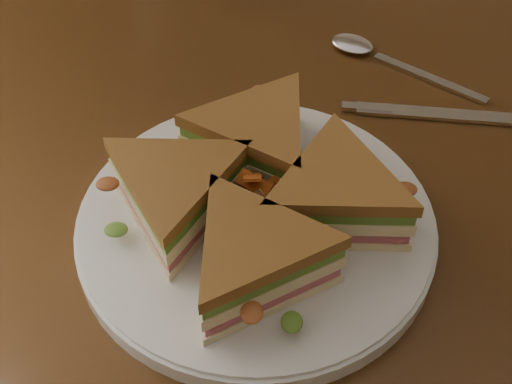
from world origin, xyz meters
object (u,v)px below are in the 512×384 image
Objects in this scene: spoon at (370,53)px; knife at (443,115)px; plate at (256,226)px; sandwich_wedges at (256,196)px; table at (302,218)px.

knife is (0.10, -0.06, -0.00)m from spoon.
knife is (0.09, 0.22, -0.01)m from plate.
spoon is at bearing 93.34° from sandwich_wedges.
table is 6.54× the size of spoon.
plate is (0.01, -0.11, 0.11)m from table.
spoon reaches higher than table.
sandwich_wedges is at bearing -134.47° from knife.
table is 5.91× the size of knife.
sandwich_wedges is 0.24m from knife.
spoon is 0.12m from knife.
spoon is at bearing 93.34° from plate.
spoon is (-0.02, 0.28, -0.00)m from plate.
spoon is at bearing 92.76° from table.
table is 0.15m from plate.
knife is at bearing 68.57° from plate.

